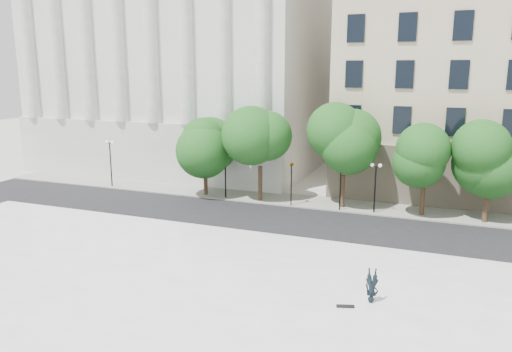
# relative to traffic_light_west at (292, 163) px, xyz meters

# --- Properties ---
(ground) EXTENTS (160.00, 160.00, 0.00)m
(ground) POSITION_rel_traffic_light_west_xyz_m (0.12, -22.30, -3.65)
(ground) COLOR beige
(ground) RESTS_ON ground
(plaza) EXTENTS (44.00, 22.00, 0.45)m
(plaza) POSITION_rel_traffic_light_west_xyz_m (0.12, -19.30, -3.42)
(plaza) COLOR white
(plaza) RESTS_ON ground
(street) EXTENTS (60.00, 8.00, 0.02)m
(street) POSITION_rel_traffic_light_west_xyz_m (0.12, -4.30, -3.64)
(street) COLOR black
(street) RESTS_ON ground
(far_sidewalk) EXTENTS (60.00, 4.00, 0.12)m
(far_sidewalk) POSITION_rel_traffic_light_west_xyz_m (0.12, 1.70, -3.59)
(far_sidewalk) COLOR #9D9B91
(far_sidewalk) RESTS_ON ground
(building_west) EXTENTS (31.50, 27.65, 25.60)m
(building_west) POSITION_rel_traffic_light_west_xyz_m (-16.88, 16.27, 9.24)
(building_west) COLOR silver
(building_west) RESTS_ON ground
(traffic_light_west) EXTENTS (0.50, 1.66, 4.16)m
(traffic_light_west) POSITION_rel_traffic_light_west_xyz_m (0.00, 0.00, 0.00)
(traffic_light_west) COLOR black
(traffic_light_west) RESTS_ON ground
(traffic_light_east) EXTENTS (0.46, 1.71, 4.18)m
(traffic_light_east) POSITION_rel_traffic_light_west_xyz_m (4.05, 0.00, 0.03)
(traffic_light_east) COLOR black
(traffic_light_east) RESTS_ON ground
(person_lying) EXTENTS (0.78, 1.73, 0.46)m
(person_lying) POSITION_rel_traffic_light_west_xyz_m (8.84, -15.98, -2.97)
(person_lying) COLOR black
(person_lying) RESTS_ON plaza
(skateboard) EXTENTS (0.85, 0.44, 0.08)m
(skateboard) POSITION_rel_traffic_light_west_xyz_m (7.80, -16.92, -3.16)
(skateboard) COLOR black
(skateboard) RESTS_ON plaza
(street_trees) EXTENTS (32.24, 4.61, 7.85)m
(street_trees) POSITION_rel_traffic_light_west_xyz_m (5.26, 0.78, 1.53)
(street_trees) COLOR #382619
(street_trees) RESTS_ON ground
(lamp_posts) EXTENTS (37.96, 0.28, 4.53)m
(lamp_posts) POSITION_rel_traffic_light_west_xyz_m (0.14, 0.30, -0.76)
(lamp_posts) COLOR black
(lamp_posts) RESTS_ON ground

